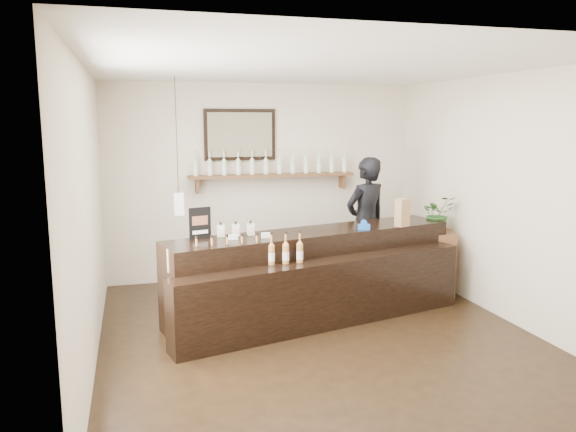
# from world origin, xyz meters

# --- Properties ---
(ground) EXTENTS (5.00, 5.00, 0.00)m
(ground) POSITION_xyz_m (0.00, 0.00, 0.00)
(ground) COLOR black
(ground) RESTS_ON ground
(room_shell) EXTENTS (5.00, 5.00, 5.00)m
(room_shell) POSITION_xyz_m (0.00, 0.00, 1.70)
(room_shell) COLOR beige
(room_shell) RESTS_ON ground
(back_wall_decor) EXTENTS (2.66, 0.96, 1.69)m
(back_wall_decor) POSITION_xyz_m (-0.15, 2.37, 1.76)
(back_wall_decor) COLOR brown
(back_wall_decor) RESTS_ON ground
(counter) EXTENTS (3.63, 1.76, 1.17)m
(counter) POSITION_xyz_m (0.17, 0.57, 0.47)
(counter) COLOR black
(counter) RESTS_ON ground
(promo_sign) EXTENTS (0.24, 0.08, 0.34)m
(promo_sign) POSITION_xyz_m (-1.15, 0.62, 1.17)
(promo_sign) COLOR black
(promo_sign) RESTS_ON counter
(paper_bag) EXTENTS (0.18, 0.16, 0.34)m
(paper_bag) POSITION_xyz_m (1.31, 0.69, 1.17)
(paper_bag) COLOR #926646
(paper_bag) RESTS_ON counter
(tape_dispenser) EXTENTS (0.15, 0.10, 0.12)m
(tape_dispenser) POSITION_xyz_m (0.77, 0.60, 1.05)
(tape_dispenser) COLOR blue
(tape_dispenser) RESTS_ON counter
(side_cabinet) EXTENTS (0.58, 0.68, 0.84)m
(side_cabinet) POSITION_xyz_m (2.00, 1.04, 0.42)
(side_cabinet) COLOR brown
(side_cabinet) RESTS_ON ground
(potted_plant) EXTENTS (0.44, 0.38, 0.47)m
(potted_plant) POSITION_xyz_m (2.00, 1.04, 1.07)
(potted_plant) COLOR #2D5C24
(potted_plant) RESTS_ON side_cabinet
(shopkeeper) EXTENTS (0.86, 0.70, 2.03)m
(shopkeeper) POSITION_xyz_m (1.20, 1.55, 1.01)
(shopkeeper) COLOR black
(shopkeeper) RESTS_ON ground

